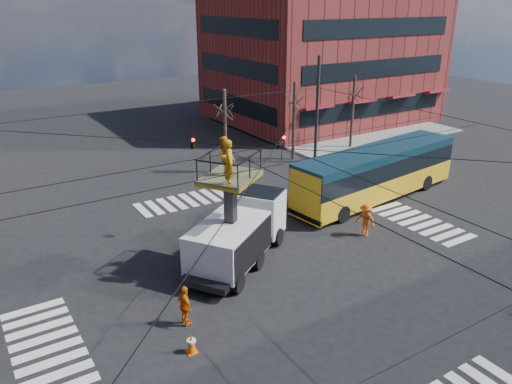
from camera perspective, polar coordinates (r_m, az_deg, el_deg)
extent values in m
plane|color=black|center=(23.42, 1.96, -8.94)|extent=(120.00, 120.00, 0.00)
cube|color=slate|center=(51.11, 8.35, 7.73)|extent=(18.00, 18.00, 0.12)
cube|color=maroon|center=(52.91, 7.46, 15.86)|extent=(20.00, 16.00, 14.00)
cube|color=black|center=(47.71, 13.35, 9.37)|extent=(17.00, 0.12, 1.58)
cube|color=black|center=(47.90, -2.25, 9.96)|extent=(0.12, 13.60, 1.58)
cube|color=black|center=(47.15, 13.72, 13.53)|extent=(17.00, 0.12, 1.57)
cube|color=black|center=(47.34, -2.32, 14.12)|extent=(0.12, 13.60, 1.57)
cube|color=black|center=(46.85, 14.10, 17.77)|extent=(17.00, 0.12, 1.57)
cube|color=black|center=(47.04, -2.38, 18.36)|extent=(0.12, 13.60, 1.57)
cylinder|color=#2D2D30|center=(37.88, 6.98, 9.22)|extent=(0.24, 0.24, 8.00)
cylinder|color=black|center=(31.50, -10.41, 9.76)|extent=(24.00, 0.03, 0.03)
cylinder|color=black|center=(29.43, 22.04, 7.78)|extent=(0.03, 24.00, 0.03)
cylinder|color=black|center=(21.09, 2.16, 5.07)|extent=(24.02, 24.02, 0.03)
cylinder|color=black|center=(21.09, 2.16, 5.07)|extent=(24.02, 24.02, 0.03)
cylinder|color=black|center=(20.24, 4.07, 3.45)|extent=(24.00, 0.03, 0.03)
cylinder|color=black|center=(22.13, 0.40, 5.05)|extent=(24.00, 0.03, 0.03)
cylinder|color=black|center=(20.58, -0.62, 3.51)|extent=(0.03, 24.00, 0.03)
cylinder|color=black|center=(21.87, 4.76, 4.51)|extent=(0.03, 24.00, 0.03)
imported|color=black|center=(25.05, 3.01, 5.76)|extent=(0.16, 0.20, 1.00)
imported|color=black|center=(24.73, -7.34, 6.01)|extent=(0.26, 1.24, 0.50)
cylinder|color=#382B21|center=(35.50, -3.54, 6.87)|extent=(0.24, 0.24, 6.00)
cylinder|color=#382B21|center=(38.65, 4.34, 8.03)|extent=(0.24, 0.24, 6.00)
cylinder|color=#382B21|center=(42.42, 10.97, 8.89)|extent=(0.24, 0.24, 6.00)
cube|color=black|center=(23.89, -2.19, -6.78)|extent=(7.01, 5.79, 0.30)
cube|color=silver|center=(25.60, 0.26, -2.30)|extent=(2.84, 3.00, 2.20)
cube|color=black|center=(25.29, 0.27, -0.63)|extent=(2.62, 2.80, 0.80)
cube|color=silver|center=(22.76, -3.19, -5.75)|extent=(4.88, 4.44, 1.80)
cylinder|color=black|center=(25.51, 2.47, -5.13)|extent=(0.94, 0.80, 0.90)
cylinder|color=black|center=(26.32, -2.22, -4.26)|extent=(0.94, 0.80, 0.90)
cylinder|color=black|center=(23.37, 0.18, -7.73)|extent=(0.94, 0.80, 0.90)
cylinder|color=black|center=(24.25, -4.86, -6.67)|extent=(0.94, 0.80, 0.90)
cylinder|color=black|center=(21.63, -2.13, -10.32)|extent=(0.94, 0.80, 0.90)
cylinder|color=black|center=(22.58, -7.49, -9.04)|extent=(0.94, 0.80, 0.90)
cube|color=black|center=(22.37, -2.92, -1.99)|extent=(0.63, 0.63, 3.11)
cube|color=#474C2D|center=(21.80, -3.00, 1.77)|extent=(3.33, 3.21, 0.12)
cube|color=yellow|center=(21.84, -2.99, 1.48)|extent=(3.33, 3.21, 0.12)
imported|color=orange|center=(20.26, -3.06, 3.34)|extent=(0.76, 0.85, 1.95)
imported|color=orange|center=(21.57, -3.73, 4.13)|extent=(1.05, 1.07, 1.73)
cube|color=gold|center=(32.12, 13.54, 0.92)|extent=(12.73, 4.06, 1.30)
cube|color=black|center=(31.73, 13.72, 2.95)|extent=(12.73, 4.01, 1.10)
cube|color=#0C2735|center=(31.50, 13.84, 4.33)|extent=(12.73, 4.06, 0.50)
cube|color=gold|center=(27.51, 5.70, -0.58)|extent=(0.54, 2.48, 2.80)
cube|color=gold|center=(36.81, 19.57, 3.93)|extent=(0.54, 2.48, 2.80)
cube|color=black|center=(27.92, 5.54, -2.79)|extent=(0.46, 2.60, 0.30)
cube|color=gold|center=(27.14, 5.95, 1.92)|extent=(0.29, 1.60, 0.35)
cylinder|color=black|center=(28.40, 9.85, -2.48)|extent=(1.03, 0.42, 1.00)
cylinder|color=black|center=(29.86, 6.48, -1.09)|extent=(1.03, 0.42, 1.00)
cylinder|color=black|center=(34.59, 18.85, 1.02)|extent=(1.03, 0.42, 1.00)
cylinder|color=black|center=(35.80, 15.71, 2.05)|extent=(1.03, 0.42, 1.00)
cone|color=#E25909|center=(18.56, -7.40, -16.78)|extent=(0.36, 0.36, 0.76)
imported|color=#D2600D|center=(19.66, -8.11, -12.77)|extent=(0.43, 0.99, 1.68)
imported|color=#FF5910|center=(26.89, 12.41, -3.12)|extent=(0.93, 1.30, 1.81)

